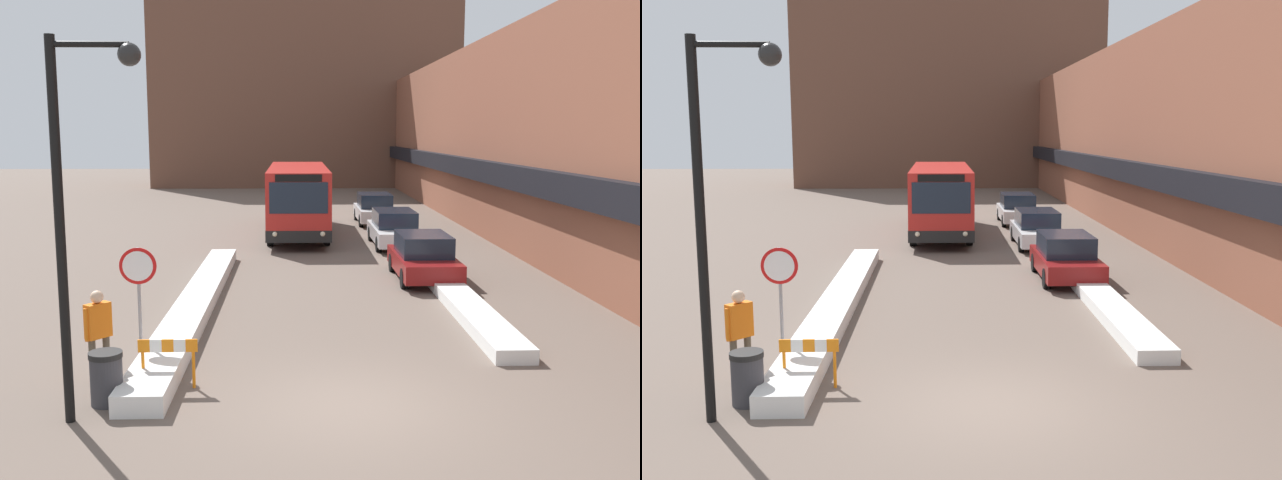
# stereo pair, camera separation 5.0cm
# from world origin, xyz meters

# --- Properties ---
(ground_plane) EXTENTS (160.00, 160.00, 0.00)m
(ground_plane) POSITION_xyz_m (0.00, 0.00, 0.00)
(ground_plane) COLOR #66564C
(building_row_right) EXTENTS (5.50, 60.00, 8.89)m
(building_row_right) POSITION_xyz_m (9.97, 24.00, 4.43)
(building_row_right) COLOR brown
(building_row_right) RESTS_ON ground_plane
(building_backdrop_far) EXTENTS (26.00, 8.00, 17.44)m
(building_backdrop_far) POSITION_xyz_m (0.00, 51.89, 8.72)
(building_backdrop_far) COLOR brown
(building_backdrop_far) RESTS_ON ground_plane
(snow_bank_left) EXTENTS (0.90, 14.92, 0.39)m
(snow_bank_left) POSITION_xyz_m (-3.60, 6.98, 0.20)
(snow_bank_left) COLOR silver
(snow_bank_left) RESTS_ON ground_plane
(snow_bank_right) EXTENTS (0.90, 13.72, 0.33)m
(snow_bank_right) POSITION_xyz_m (3.60, 8.86, 0.17)
(snow_bank_right) COLOR silver
(snow_bank_right) RESTS_ON ground_plane
(city_bus) EXTENTS (2.64, 10.64, 3.14)m
(city_bus) POSITION_xyz_m (-0.80, 20.93, 1.70)
(city_bus) COLOR red
(city_bus) RESTS_ON ground_plane
(parked_car_front) EXTENTS (1.84, 4.28, 1.48)m
(parked_car_front) POSITION_xyz_m (3.20, 10.68, 0.73)
(parked_car_front) COLOR maroon
(parked_car_front) RESTS_ON ground_plane
(parked_car_middle) EXTENTS (1.87, 4.75, 1.50)m
(parked_car_middle) POSITION_xyz_m (3.20, 17.46, 0.74)
(parked_car_middle) COLOR silver
(parked_car_middle) RESTS_ON ground_plane
(parked_car_back) EXTENTS (1.88, 4.57, 1.54)m
(parked_car_back) POSITION_xyz_m (3.20, 24.89, 0.76)
(parked_car_back) COLOR silver
(parked_car_back) RESTS_ON ground_plane
(stop_sign) EXTENTS (0.76, 0.08, 2.40)m
(stop_sign) POSITION_xyz_m (-4.17, 2.61, 1.74)
(stop_sign) COLOR gray
(stop_sign) RESTS_ON ground_plane
(street_lamp) EXTENTS (1.46, 0.36, 6.22)m
(street_lamp) POSITION_xyz_m (-4.38, -0.53, 3.87)
(street_lamp) COLOR black
(street_lamp) RESTS_ON ground_plane
(pedestrian) EXTENTS (0.48, 0.51, 1.80)m
(pedestrian) POSITION_xyz_m (-4.67, 1.33, 1.08)
(pedestrian) COLOR brown
(pedestrian) RESTS_ON ground_plane
(trash_bin) EXTENTS (0.59, 0.59, 0.95)m
(trash_bin) POSITION_xyz_m (-4.26, 0.22, 0.48)
(trash_bin) COLOR #38383D
(trash_bin) RESTS_ON ground_plane
(construction_barricade) EXTENTS (1.10, 0.06, 0.94)m
(construction_barricade) POSITION_xyz_m (-3.31, 0.98, 0.67)
(construction_barricade) COLOR orange
(construction_barricade) RESTS_ON ground_plane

